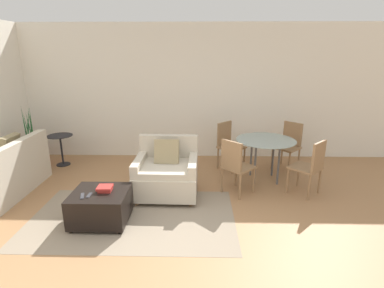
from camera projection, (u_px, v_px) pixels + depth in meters
ground_plane at (174, 253)px, 3.38m from camera, size 20.00×20.00×0.00m
wall_back at (186, 93)px, 6.22m from camera, size 12.00×0.06×2.75m
area_rug at (133, 217)px, 4.11m from camera, size 2.77×1.64×0.01m
armchair at (167, 173)px, 4.71m from camera, size 0.97×0.89×0.88m
ottoman at (101, 205)px, 3.95m from camera, size 0.72×0.65×0.43m
book_stack at (105, 188)px, 3.92m from camera, size 0.20×0.19×0.06m
tv_remote_primary at (82, 196)px, 3.78m from camera, size 0.09×0.17×0.01m
tv_remote_secondary at (89, 195)px, 3.79m from camera, size 0.05×0.14×0.01m
potted_plant at (34, 154)px, 5.90m from camera, size 0.44×0.44×1.24m
side_table at (61, 144)px, 5.92m from camera, size 0.48×0.48×0.62m
dining_table at (266, 145)px, 5.16m from camera, size 1.02×1.02×0.74m
dining_chair_near_left at (235, 164)px, 4.65m from camera, size 0.59×0.59×0.90m
dining_chair_near_right at (311, 164)px, 4.62m from camera, size 0.59×0.59×0.90m
dining_chair_far_left at (228, 142)px, 5.77m from camera, size 0.59×0.59×0.90m
dining_chair_far_right at (289, 143)px, 5.74m from camera, size 0.59×0.59×0.90m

